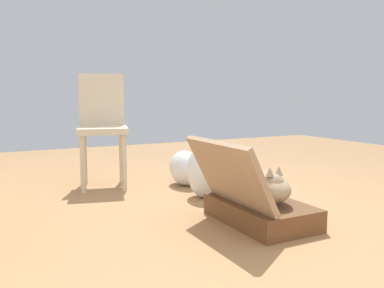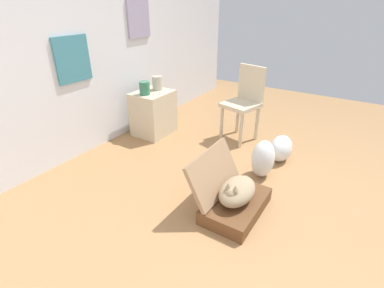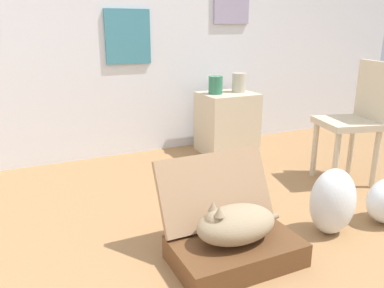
{
  "view_description": "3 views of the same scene",
  "coord_description": "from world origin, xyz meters",
  "px_view_note": "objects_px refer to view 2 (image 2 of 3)",
  "views": [
    {
      "loc": [
        -2.1,
        1.62,
        0.77
      ],
      "look_at": [
        0.12,
        0.48,
        0.47
      ],
      "focal_mm": 37.35,
      "sensor_mm": 36.0,
      "label": 1
    },
    {
      "loc": [
        -2.1,
        -0.6,
        1.71
      ],
      "look_at": [
        0.03,
        0.77,
        0.42
      ],
      "focal_mm": 26.92,
      "sensor_mm": 36.0,
      "label": 2
    },
    {
      "loc": [
        -1.16,
        -1.36,
        1.2
      ],
      "look_at": [
        -0.14,
        0.81,
        0.48
      ],
      "focal_mm": 36.22,
      "sensor_mm": 36.0,
      "label": 3
    }
  ],
  "objects_px": {
    "suitcase_base": "(236,206)",
    "side_table": "(153,113)",
    "plastic_bag_white": "(263,159)",
    "chair": "(244,101)",
    "cat": "(237,191)",
    "vase_tall": "(145,88)",
    "vase_short": "(157,83)",
    "plastic_bag_clear": "(281,148)"
  },
  "relations": [
    {
      "from": "suitcase_base",
      "to": "plastic_bag_white",
      "type": "distance_m",
      "value": 0.7
    },
    {
      "from": "plastic_bag_white",
      "to": "plastic_bag_clear",
      "type": "xyz_separation_m",
      "value": [
        0.44,
        -0.06,
        -0.06
      ]
    },
    {
      "from": "suitcase_base",
      "to": "vase_short",
      "type": "bearing_deg",
      "value": 58.19
    },
    {
      "from": "side_table",
      "to": "vase_short",
      "type": "bearing_deg",
      "value": 4.3
    },
    {
      "from": "suitcase_base",
      "to": "cat",
      "type": "relative_size",
      "value": 1.29
    },
    {
      "from": "vase_short",
      "to": "plastic_bag_clear",
      "type": "bearing_deg",
      "value": -87.59
    },
    {
      "from": "vase_short",
      "to": "chair",
      "type": "xyz_separation_m",
      "value": [
        0.38,
        -1.11,
        -0.16
      ]
    },
    {
      "from": "cat",
      "to": "vase_tall",
      "type": "height_order",
      "value": "vase_tall"
    },
    {
      "from": "suitcase_base",
      "to": "plastic_bag_white",
      "type": "height_order",
      "value": "plastic_bag_white"
    },
    {
      "from": "suitcase_base",
      "to": "cat",
      "type": "xyz_separation_m",
      "value": [
        -0.01,
        0.0,
        0.16
      ]
    },
    {
      "from": "plastic_bag_white",
      "to": "vase_tall",
      "type": "bearing_deg",
      "value": 86.31
    },
    {
      "from": "side_table",
      "to": "cat",
      "type": "bearing_deg",
      "value": -118.89
    },
    {
      "from": "side_table",
      "to": "vase_short",
      "type": "height_order",
      "value": "vase_short"
    },
    {
      "from": "suitcase_base",
      "to": "vase_short",
      "type": "relative_size",
      "value": 3.65
    },
    {
      "from": "plastic_bag_white",
      "to": "chair",
      "type": "xyz_separation_m",
      "value": [
        0.75,
        0.57,
        0.32
      ]
    },
    {
      "from": "cat",
      "to": "plastic_bag_clear",
      "type": "relative_size",
      "value": 1.47
    },
    {
      "from": "cat",
      "to": "vase_short",
      "type": "bearing_deg",
      "value": 58.0
    },
    {
      "from": "side_table",
      "to": "chair",
      "type": "height_order",
      "value": "chair"
    },
    {
      "from": "vase_short",
      "to": "suitcase_base",
      "type": "bearing_deg",
      "value": -121.81
    },
    {
      "from": "suitcase_base",
      "to": "side_table",
      "type": "height_order",
      "value": "side_table"
    },
    {
      "from": "side_table",
      "to": "chair",
      "type": "bearing_deg",
      "value": -64.94
    },
    {
      "from": "vase_tall",
      "to": "side_table",
      "type": "bearing_deg",
      "value": -4.69
    },
    {
      "from": "suitcase_base",
      "to": "chair",
      "type": "height_order",
      "value": "chair"
    },
    {
      "from": "vase_short",
      "to": "side_table",
      "type": "bearing_deg",
      "value": -175.7
    },
    {
      "from": "plastic_bag_white",
      "to": "vase_short",
      "type": "xyz_separation_m",
      "value": [
        0.37,
        1.67,
        0.48
      ]
    },
    {
      "from": "chair",
      "to": "cat",
      "type": "bearing_deg",
      "value": -53.79
    },
    {
      "from": "suitcase_base",
      "to": "cat",
      "type": "height_order",
      "value": "cat"
    },
    {
      "from": "plastic_bag_white",
      "to": "side_table",
      "type": "height_order",
      "value": "side_table"
    },
    {
      "from": "cat",
      "to": "vase_tall",
      "type": "bearing_deg",
      "value": 64.73
    },
    {
      "from": "chair",
      "to": "vase_tall",
      "type": "bearing_deg",
      "value": -135.78
    },
    {
      "from": "vase_tall",
      "to": "plastic_bag_clear",
      "type": "bearing_deg",
      "value": -79.19
    },
    {
      "from": "plastic_bag_white",
      "to": "vase_tall",
      "type": "relative_size",
      "value": 2.46
    },
    {
      "from": "suitcase_base",
      "to": "plastic_bag_clear",
      "type": "xyz_separation_m",
      "value": [
        1.12,
        -0.04,
        0.08
      ]
    },
    {
      "from": "cat",
      "to": "side_table",
      "type": "distance_m",
      "value": 1.92
    },
    {
      "from": "suitcase_base",
      "to": "side_table",
      "type": "distance_m",
      "value": 1.93
    },
    {
      "from": "plastic_bag_clear",
      "to": "vase_tall",
      "type": "xyz_separation_m",
      "value": [
        -0.33,
        1.73,
        0.52
      ]
    },
    {
      "from": "plastic_bag_clear",
      "to": "vase_short",
      "type": "distance_m",
      "value": 1.81
    },
    {
      "from": "plastic_bag_white",
      "to": "vase_short",
      "type": "relative_size",
      "value": 2.24
    },
    {
      "from": "cat",
      "to": "plastic_bag_white",
      "type": "distance_m",
      "value": 0.69
    },
    {
      "from": "cat",
      "to": "chair",
      "type": "distance_m",
      "value": 1.59
    },
    {
      "from": "cat",
      "to": "side_table",
      "type": "bearing_deg",
      "value": 61.11
    },
    {
      "from": "chair",
      "to": "vase_short",
      "type": "bearing_deg",
      "value": -146.75
    }
  ]
}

